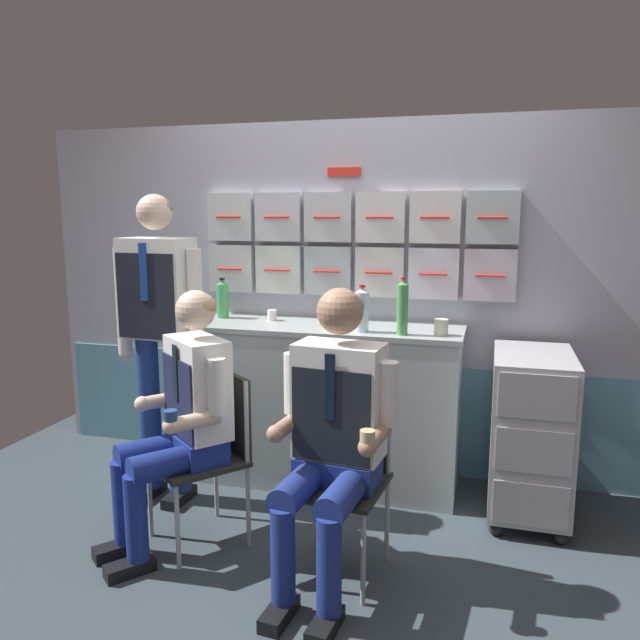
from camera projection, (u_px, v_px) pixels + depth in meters
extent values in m
cube|color=#343F45|center=(290.00, 588.00, 2.72)|extent=(4.80, 4.80, 0.04)
cube|color=#A6A7B7|center=(359.00, 299.00, 3.84)|extent=(4.20, 0.06, 2.15)
cube|color=#5E96AA|center=(356.00, 414.00, 3.93)|extent=(4.12, 0.01, 0.69)
cube|color=silver|center=(232.00, 268.00, 3.97)|extent=(0.29, 0.06, 0.30)
cylinder|color=red|center=(229.00, 269.00, 3.93)|extent=(0.17, 0.01, 0.01)
cube|color=silver|center=(279.00, 270.00, 3.88)|extent=(0.29, 0.06, 0.30)
cylinder|color=red|center=(277.00, 270.00, 3.85)|extent=(0.17, 0.01, 0.01)
cube|color=#A6AFB5|center=(328.00, 271.00, 3.80)|extent=(0.29, 0.06, 0.30)
cylinder|color=red|center=(327.00, 271.00, 3.76)|extent=(0.17, 0.01, 0.01)
cube|color=silver|center=(380.00, 272.00, 3.71)|extent=(0.29, 0.06, 0.30)
cylinder|color=red|center=(379.00, 273.00, 3.68)|extent=(0.17, 0.01, 0.01)
cube|color=silver|center=(434.00, 274.00, 3.63)|extent=(0.29, 0.06, 0.30)
cylinder|color=red|center=(433.00, 274.00, 3.59)|extent=(0.17, 0.01, 0.01)
cube|color=#BFB2C1|center=(490.00, 275.00, 3.54)|extent=(0.29, 0.06, 0.30)
cylinder|color=red|center=(490.00, 276.00, 3.51)|extent=(0.17, 0.01, 0.01)
cube|color=silver|center=(231.00, 217.00, 3.91)|extent=(0.29, 0.06, 0.30)
cylinder|color=red|center=(228.00, 217.00, 3.88)|extent=(0.17, 0.01, 0.01)
cube|color=silver|center=(278.00, 217.00, 3.83)|extent=(0.29, 0.06, 0.30)
cylinder|color=red|center=(276.00, 217.00, 3.79)|extent=(0.17, 0.01, 0.01)
cube|color=silver|center=(328.00, 217.00, 3.74)|extent=(0.29, 0.06, 0.30)
cylinder|color=red|center=(327.00, 217.00, 3.71)|extent=(0.17, 0.01, 0.01)
cube|color=silver|center=(381.00, 217.00, 3.66)|extent=(0.29, 0.06, 0.30)
cylinder|color=red|center=(379.00, 217.00, 3.62)|extent=(0.17, 0.01, 0.01)
cube|color=silver|center=(435.00, 217.00, 3.57)|extent=(0.29, 0.06, 0.30)
cylinder|color=red|center=(435.00, 217.00, 3.54)|extent=(0.17, 0.01, 0.01)
cube|color=#A7B1B3|center=(493.00, 217.00, 3.49)|extent=(0.29, 0.06, 0.30)
cylinder|color=red|center=(493.00, 218.00, 3.45)|extent=(0.17, 0.01, 0.01)
cube|color=red|center=(344.00, 172.00, 3.68)|extent=(0.20, 0.02, 0.05)
cube|color=#B1BDBB|center=(325.00, 406.00, 3.70)|extent=(1.56, 0.52, 0.93)
cube|color=#A2ADAC|center=(326.00, 328.00, 3.62)|extent=(1.59, 0.53, 0.03)
sphere|color=black|center=(496.00, 529.00, 3.12)|extent=(0.07, 0.07, 0.07)
sphere|color=black|center=(561.00, 537.00, 3.04)|extent=(0.07, 0.07, 0.07)
sphere|color=black|center=(496.00, 483.00, 3.64)|extent=(0.07, 0.07, 0.07)
sphere|color=black|center=(552.00, 489.00, 3.56)|extent=(0.07, 0.07, 0.07)
cube|color=#B4B0B6|center=(530.00, 429.00, 3.26)|extent=(0.40, 0.64, 0.82)
cube|color=#A09CA2|center=(530.00, 505.00, 3.00)|extent=(0.35, 0.01, 0.22)
cube|color=#A09CA2|center=(534.00, 452.00, 2.95)|extent=(0.35, 0.01, 0.22)
cube|color=#A09CA2|center=(537.00, 397.00, 2.91)|extent=(0.35, 0.01, 0.22)
cylinder|color=#28282D|center=(538.00, 372.00, 2.91)|extent=(0.32, 0.02, 0.02)
cylinder|color=#A8AAAF|center=(150.00, 498.00, 3.08)|extent=(0.02, 0.02, 0.41)
cylinder|color=#A8AAAF|center=(178.00, 527.00, 2.79)|extent=(0.02, 0.02, 0.41)
cylinder|color=#A8AAAF|center=(216.00, 480.00, 3.29)|extent=(0.02, 0.02, 0.41)
cylinder|color=#A8AAAF|center=(248.00, 506.00, 2.99)|extent=(0.02, 0.02, 0.41)
cube|color=#242821|center=(197.00, 460.00, 3.00)|extent=(0.56, 0.56, 0.02)
cube|color=#242821|center=(231.00, 412.00, 3.07)|extent=(0.30, 0.26, 0.40)
cylinder|color=#A8AAAF|center=(214.00, 403.00, 3.21)|extent=(0.02, 0.02, 0.40)
cylinder|color=#A8AAAF|center=(246.00, 422.00, 2.92)|extent=(0.02, 0.02, 0.40)
cube|color=black|center=(118.00, 550.00, 2.93)|extent=(0.21, 0.23, 0.06)
cube|color=black|center=(130.00, 568.00, 2.78)|extent=(0.21, 0.23, 0.06)
cylinder|color=navy|center=(123.00, 502.00, 2.91)|extent=(0.10, 0.10, 0.40)
cylinder|color=navy|center=(136.00, 518.00, 2.77)|extent=(0.10, 0.10, 0.40)
cylinder|color=navy|center=(156.00, 450.00, 2.97)|extent=(0.34, 0.37, 0.13)
cylinder|color=navy|center=(170.00, 463.00, 2.82)|extent=(0.34, 0.37, 0.13)
cube|color=navy|center=(196.00, 447.00, 2.99)|extent=(0.39, 0.37, 0.12)
cube|color=white|center=(198.00, 387.00, 2.95)|extent=(0.40, 0.38, 0.47)
cube|color=#1B1F3D|center=(178.00, 398.00, 2.90)|extent=(0.26, 0.22, 0.38)
cube|color=black|center=(175.00, 373.00, 2.87)|extent=(0.04, 0.03, 0.27)
cylinder|color=white|center=(181.00, 367.00, 3.11)|extent=(0.08, 0.08, 0.26)
cylinder|color=beige|center=(163.00, 400.00, 3.06)|extent=(0.20, 0.23, 0.07)
sphere|color=beige|center=(142.00, 404.00, 3.00)|extent=(0.08, 0.08, 0.08)
cylinder|color=white|center=(217.00, 386.00, 2.77)|extent=(0.08, 0.08, 0.26)
cylinder|color=beige|center=(194.00, 421.00, 2.75)|extent=(0.20, 0.23, 0.07)
sphere|color=beige|center=(171.00, 426.00, 2.69)|extent=(0.08, 0.08, 0.08)
cylinder|color=navy|center=(171.00, 417.00, 2.69)|extent=(0.06, 0.06, 0.06)
sphere|color=beige|center=(195.00, 310.00, 2.89)|extent=(0.19, 0.19, 0.19)
ellipsoid|color=tan|center=(198.00, 306.00, 2.89)|extent=(0.25, 0.25, 0.13)
cylinder|color=#A8AAAF|center=(284.00, 542.00, 2.67)|extent=(0.02, 0.02, 0.41)
cylinder|color=#A8AAAF|center=(363.00, 559.00, 2.54)|extent=(0.02, 0.02, 0.41)
cylinder|color=#A8AAAF|center=(315.00, 506.00, 3.00)|extent=(0.02, 0.02, 0.41)
cylinder|color=#A8AAAF|center=(387.00, 519.00, 2.87)|extent=(0.02, 0.02, 0.41)
cube|color=#242821|center=(337.00, 485.00, 2.73)|extent=(0.44, 0.44, 0.02)
cube|color=#242821|center=(352.00, 426.00, 2.87)|extent=(0.37, 0.07, 0.40)
cylinder|color=#A8AAAF|center=(315.00, 422.00, 2.92)|extent=(0.02, 0.02, 0.40)
cylinder|color=#A8AAAF|center=(389.00, 432.00, 2.79)|extent=(0.02, 0.02, 0.40)
cube|color=black|center=(279.00, 613.00, 2.47)|extent=(0.11, 0.23, 0.06)
cube|color=black|center=(325.00, 625.00, 2.40)|extent=(0.11, 0.23, 0.06)
cylinder|color=navy|center=(283.00, 555.00, 2.46)|extent=(0.10, 0.10, 0.40)
cylinder|color=navy|center=(329.00, 566.00, 2.39)|extent=(0.10, 0.10, 0.40)
cylinder|color=navy|center=(301.00, 485.00, 2.59)|extent=(0.17, 0.41, 0.13)
cylinder|color=navy|center=(345.00, 493.00, 2.52)|extent=(0.17, 0.41, 0.13)
cube|color=navy|center=(338.00, 470.00, 2.72)|extent=(0.38, 0.24, 0.12)
cube|color=white|center=(339.00, 400.00, 2.68)|extent=(0.40, 0.25, 0.50)
cube|color=black|center=(330.00, 417.00, 2.59)|extent=(0.35, 0.05, 0.40)
cube|color=black|center=(330.00, 387.00, 2.56)|extent=(0.04, 0.01, 0.28)
cylinder|color=white|center=(293.00, 383.00, 2.75)|extent=(0.08, 0.08, 0.27)
cylinder|color=#A47A5F|center=(287.00, 425.00, 2.67)|extent=(0.09, 0.26, 0.07)
sphere|color=#A47A5F|center=(275.00, 434.00, 2.56)|extent=(0.08, 0.08, 0.08)
cylinder|color=white|center=(389.00, 394.00, 2.59)|extent=(0.08, 0.08, 0.27)
cylinder|color=#A47A5F|center=(376.00, 438.00, 2.52)|extent=(0.09, 0.26, 0.07)
sphere|color=#A47A5F|center=(367.00, 447.00, 2.42)|extent=(0.08, 0.08, 0.08)
cylinder|color=tan|center=(367.00, 438.00, 2.41)|extent=(0.06, 0.06, 0.06)
sphere|color=#A47A5F|center=(340.00, 311.00, 2.61)|extent=(0.20, 0.20, 0.20)
ellipsoid|color=gray|center=(341.00, 307.00, 2.62)|extent=(0.21, 0.20, 0.14)
cube|color=black|center=(149.00, 492.00, 3.54)|extent=(0.11, 0.25, 0.06)
cube|color=black|center=(179.00, 497.00, 3.47)|extent=(0.11, 0.25, 0.06)
cylinder|color=navy|center=(150.00, 412.00, 3.48)|extent=(0.12, 0.12, 0.88)
cylinder|color=navy|center=(177.00, 415.00, 3.42)|extent=(0.12, 0.12, 0.88)
cube|color=white|center=(158.00, 288.00, 3.33)|extent=(0.39, 0.25, 0.54)
cube|color=black|center=(145.00, 297.00, 3.23)|extent=(0.35, 0.04, 0.45)
cube|color=navy|center=(143.00, 272.00, 3.20)|extent=(0.04, 0.01, 0.30)
cylinder|color=white|center=(123.00, 301.00, 3.42)|extent=(0.08, 0.08, 0.60)
sphere|color=beige|center=(126.00, 354.00, 3.48)|extent=(0.08, 0.08, 0.08)
cylinder|color=white|center=(195.00, 305.00, 3.27)|extent=(0.08, 0.08, 0.60)
sphere|color=beige|center=(197.00, 360.00, 3.32)|extent=(0.08, 0.08, 0.08)
sphere|color=beige|center=(154.00, 212.00, 3.26)|extent=(0.19, 0.19, 0.19)
ellipsoid|color=gray|center=(156.00, 209.00, 3.27)|extent=(0.20, 0.18, 0.13)
cylinder|color=#45A45A|center=(223.00, 301.00, 3.86)|extent=(0.07, 0.07, 0.21)
cone|color=#45A45A|center=(222.00, 282.00, 3.84)|extent=(0.07, 0.07, 0.02)
cylinder|color=black|center=(222.00, 279.00, 3.83)|extent=(0.03, 0.03, 0.02)
cylinder|color=silver|center=(362.00, 312.00, 3.40)|extent=(0.08, 0.08, 0.22)
cone|color=silver|center=(362.00, 290.00, 3.37)|extent=(0.08, 0.08, 0.02)
cylinder|color=red|center=(362.00, 286.00, 3.37)|extent=(0.03, 0.03, 0.02)
cylinder|color=#4D9B52|center=(402.00, 310.00, 3.31)|extent=(0.06, 0.06, 0.27)
cone|color=#4D9B52|center=(403.00, 282.00, 3.28)|extent=(0.06, 0.06, 0.02)
cylinder|color=red|center=(403.00, 278.00, 3.28)|extent=(0.03, 0.03, 0.02)
cylinder|color=white|center=(272.00, 315.00, 3.77)|extent=(0.06, 0.06, 0.07)
cylinder|color=#382114|center=(272.00, 311.00, 3.76)|extent=(0.05, 0.05, 0.01)
cylinder|color=silver|center=(441.00, 327.00, 3.31)|extent=(0.07, 0.07, 0.09)
cylinder|color=#382114|center=(441.00, 320.00, 3.30)|extent=(0.06, 0.06, 0.01)
ellipsoid|color=yellow|center=(333.00, 323.00, 3.56)|extent=(0.17, 0.10, 0.04)
cylinder|color=#4C3819|center=(348.00, 322.00, 3.57)|extent=(0.01, 0.01, 0.02)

